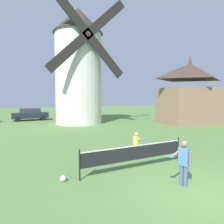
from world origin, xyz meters
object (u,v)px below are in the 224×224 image
at_px(windmill, 78,65).
at_px(tennis_net, 135,153).
at_px(player_far, 137,143).
at_px(player_near, 183,161).
at_px(chapel, 189,94).
at_px(stray_ball, 63,178).
at_px(parked_car_mustard, 73,112).
at_px(parked_car_black, 30,114).

height_order(windmill, tennis_net, windmill).
bearing_deg(player_far, player_near, -100.68).
distance_m(windmill, player_far, 15.13).
bearing_deg(chapel, tennis_net, -145.15).
bearing_deg(player_far, stray_ball, -160.58).
relative_size(tennis_net, stray_ball, 22.24).
bearing_deg(player_near, windmill, 82.18).
height_order(player_near, parked_car_mustard, parked_car_mustard).
xyz_separation_m(player_far, parked_car_mustard, (2.88, 20.08, 0.14)).
bearing_deg(stray_ball, player_near, -32.90).
xyz_separation_m(tennis_net, chapel, (13.82, 9.62, 2.60)).
distance_m(windmill, parked_car_mustard, 8.56).
bearing_deg(chapel, stray_ball, -150.54).
bearing_deg(stray_ball, windmill, 69.22).
relative_size(windmill, player_far, 11.33).
bearing_deg(stray_ball, tennis_net, -3.75).
bearing_deg(tennis_net, parked_car_mustard, 79.36).
height_order(player_far, stray_ball, player_far).
bearing_deg(parked_car_mustard, player_far, -98.16).
xyz_separation_m(stray_ball, parked_car_mustard, (6.96, 21.52, 0.70)).
distance_m(player_near, player_far, 3.70).
height_order(windmill, parked_car_black, windmill).
relative_size(stray_ball, parked_car_mustard, 0.05).
bearing_deg(parked_car_black, player_near, -84.79).
relative_size(tennis_net, player_near, 3.17).
height_order(tennis_net, player_near, player_near).
xyz_separation_m(parked_car_mustard, chapel, (9.74, -12.08, 2.47)).
distance_m(tennis_net, parked_car_mustard, 22.08).
distance_m(tennis_net, parked_car_black, 21.42).
bearing_deg(tennis_net, chapel, 34.85).
bearing_deg(parked_car_black, player_far, -81.88).
bearing_deg(windmill, stray_ball, -110.78).
bearing_deg(windmill, parked_car_mustard, 79.45).
xyz_separation_m(tennis_net, parked_car_mustard, (4.08, 21.70, 0.13)).
xyz_separation_m(player_near, parked_car_mustard, (3.56, 23.71, -0.04)).
bearing_deg(chapel, parked_car_mustard, 128.87).
height_order(player_far, parked_car_mustard, parked_car_mustard).
distance_m(parked_car_black, parked_car_mustard, 5.70).
bearing_deg(player_far, parked_car_mustard, 81.84).
distance_m(windmill, stray_ball, 17.56).
distance_m(windmill, tennis_net, 16.79).
distance_m(stray_ball, chapel, 19.44).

